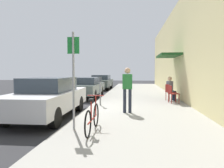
# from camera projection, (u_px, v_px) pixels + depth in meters

# --- Properties ---
(ground_plane) EXTENTS (60.00, 60.00, 0.00)m
(ground_plane) POSITION_uv_depth(u_px,v_px,m) (87.00, 111.00, 9.09)
(ground_plane) COLOR #2D2D30
(sidewalk_slab) EXTENTS (4.50, 32.00, 0.12)m
(sidewalk_slab) POSITION_uv_depth(u_px,v_px,m) (139.00, 103.00, 10.83)
(sidewalk_slab) COLOR #9E9B93
(sidewalk_slab) RESTS_ON ground_plane
(building_facade) EXTENTS (1.40, 32.00, 5.75)m
(building_facade) POSITION_uv_depth(u_px,v_px,m) (188.00, 47.00, 10.42)
(building_facade) COLOR beige
(building_facade) RESTS_ON ground_plane
(parked_car_0) EXTENTS (1.80, 4.40, 1.45)m
(parked_car_0) POSITION_uv_depth(u_px,v_px,m) (48.00, 97.00, 7.66)
(parked_car_0) COLOR #B7B7BC
(parked_car_0) RESTS_ON ground_plane
(parked_car_1) EXTENTS (1.80, 4.40, 1.30)m
(parked_car_1) POSITION_uv_depth(u_px,v_px,m) (86.00, 87.00, 13.60)
(parked_car_1) COLOR #47514C
(parked_car_1) RESTS_ON ground_plane
(parked_car_2) EXTENTS (1.80, 4.40, 1.34)m
(parked_car_2) POSITION_uv_depth(u_px,v_px,m) (101.00, 82.00, 19.85)
(parked_car_2) COLOR #47514C
(parked_car_2) RESTS_ON ground_plane
(parking_meter) EXTENTS (0.12, 0.10, 1.32)m
(parking_meter) POSITION_uv_depth(u_px,v_px,m) (100.00, 89.00, 9.73)
(parking_meter) COLOR slate
(parking_meter) RESTS_ON sidewalk_slab
(street_sign) EXTENTS (0.32, 0.06, 2.60)m
(street_sign) POSITION_uv_depth(u_px,v_px,m) (73.00, 73.00, 5.63)
(street_sign) COLOR gray
(street_sign) RESTS_ON sidewalk_slab
(bicycle_0) EXTENTS (0.46, 1.71, 0.90)m
(bicycle_0) POSITION_uv_depth(u_px,v_px,m) (92.00, 118.00, 5.46)
(bicycle_0) COLOR black
(bicycle_0) RESTS_ON sidewalk_slab
(cafe_chair_0) EXTENTS (0.52, 0.52, 0.87)m
(cafe_chair_0) POSITION_uv_depth(u_px,v_px,m) (172.00, 93.00, 10.42)
(cafe_chair_0) COLOR maroon
(cafe_chair_0) RESTS_ON sidewalk_slab
(cafe_chair_1) EXTENTS (0.56, 0.56, 0.87)m
(cafe_chair_1) POSITION_uv_depth(u_px,v_px,m) (170.00, 91.00, 11.22)
(cafe_chair_1) COLOR maroon
(cafe_chair_1) RESTS_ON sidewalk_slab
(seated_patron_1) EXTENTS (0.51, 0.47, 1.29)m
(seated_patron_1) POSITION_uv_depth(u_px,v_px,m) (171.00, 88.00, 11.23)
(seated_patron_1) COLOR #232838
(seated_patron_1) RESTS_ON sidewalk_slab
(pedestrian_standing) EXTENTS (0.36, 0.22, 1.70)m
(pedestrian_standing) POSITION_uv_depth(u_px,v_px,m) (127.00, 86.00, 7.94)
(pedestrian_standing) COLOR #232838
(pedestrian_standing) RESTS_ON sidewalk_slab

